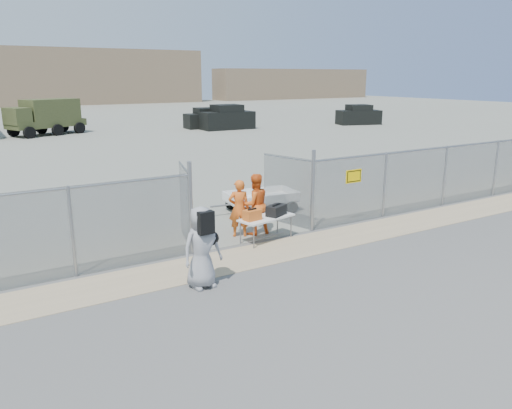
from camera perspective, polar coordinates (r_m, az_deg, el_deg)
ground at (r=12.84m, az=4.65°, el=-6.68°), size 160.00×160.00×0.00m
tarmac_inside at (r=52.37m, az=-23.48°, el=8.24°), size 160.00×80.00×0.01m
dirt_strip at (r=13.61m, az=2.18°, el=-5.37°), size 44.00×1.60×0.01m
distant_hills at (r=88.51m, az=-23.93°, el=13.20°), size 140.00×6.00×9.00m
chain_link_fence at (r=14.09m, az=0.00°, el=0.00°), size 40.00×0.20×2.20m
folding_table at (r=14.37m, az=1.18°, el=-2.79°), size 1.79×1.03×0.71m
orange_bag at (r=13.93m, az=-0.44°, el=-1.19°), size 0.51×0.38×0.29m
black_duffel at (r=14.40m, az=2.33°, el=-0.67°), size 0.71×0.59×0.30m
security_worker_left at (r=14.61m, az=-1.95°, el=-0.45°), size 0.74×0.62×1.72m
security_worker_right at (r=14.83m, az=-0.13°, el=0.03°), size 0.96×0.79×1.85m
visitor at (r=11.17m, az=-6.22°, el=-4.88°), size 0.95×0.65×1.87m
utility_trailer at (r=17.46m, az=0.61°, el=0.41°), size 3.27×1.91×0.76m
military_truck at (r=43.86m, az=-22.86°, el=9.18°), size 6.33×4.34×2.84m
parked_vehicle_near at (r=46.19m, az=-5.63°, el=9.79°), size 4.05×1.98×1.79m
parked_vehicle_mid at (r=45.01m, az=-3.33°, el=9.92°), size 4.72×2.21×2.12m
parked_vehicle_far at (r=50.50m, az=11.65°, el=10.00°), size 4.50×2.97×1.87m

